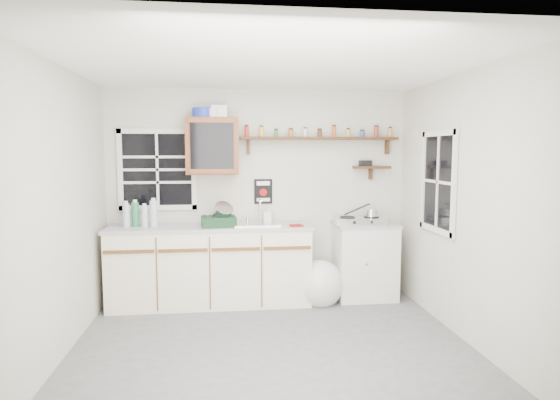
{
  "coord_description": "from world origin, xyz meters",
  "views": [
    {
      "loc": [
        -0.4,
        -4.05,
        1.76
      ],
      "look_at": [
        0.13,
        0.55,
        1.28
      ],
      "focal_mm": 30.0,
      "sensor_mm": 36.0,
      "label": 1
    }
  ],
  "objects": [
    {
      "name": "saucepan",
      "position": [
        1.31,
        1.31,
        1.03
      ],
      "size": [
        0.38,
        0.21,
        0.17
      ],
      "rotation": [
        0.0,
        0.0,
        -0.34
      ],
      "color": "silver",
      "rests_on": "hotplate"
    },
    {
      "name": "window_back",
      "position": [
        -1.2,
        1.59,
        1.55
      ],
      "size": [
        0.93,
        0.03,
        0.98
      ],
      "color": "black",
      "rests_on": "wall_back"
    },
    {
      "name": "right_cabinet",
      "position": [
        1.25,
        1.32,
        0.46
      ],
      "size": [
        0.73,
        0.57,
        0.91
      ],
      "color": "silver",
      "rests_on": "floor"
    },
    {
      "name": "warning_sign",
      "position": [
        0.05,
        1.59,
        1.28
      ],
      "size": [
        0.22,
        0.02,
        0.3
      ],
      "color": "black",
      "rests_on": "wall_back"
    },
    {
      "name": "upper_cabinet_clutter",
      "position": [
        -0.58,
        1.44,
        2.21
      ],
      "size": [
        0.4,
        0.24,
        0.14
      ],
      "color": "#182D9E",
      "rests_on": "upper_cabinet"
    },
    {
      "name": "soap_bottle",
      "position": [
        0.1,
        1.42,
        1.02
      ],
      "size": [
        0.12,
        0.12,
        0.2
      ],
      "primitive_type": "imported",
      "rotation": [
        0.0,
        0.0,
        -0.42
      ],
      "color": "white",
      "rests_on": "main_cabinet"
    },
    {
      "name": "water_bottles",
      "position": [
        -1.36,
        1.3,
        1.06
      ],
      "size": [
        0.38,
        0.12,
        0.32
      ],
      "color": "#A4B7C0",
      "rests_on": "main_cabinet"
    },
    {
      "name": "window_right",
      "position": [
        1.79,
        0.55,
        1.45
      ],
      "size": [
        0.03,
        0.78,
        1.08
      ],
      "color": "black",
      "rests_on": "wall_back"
    },
    {
      "name": "spice_shelf",
      "position": [
        0.73,
        1.51,
        1.93
      ],
      "size": [
        1.91,
        0.18,
        0.35
      ],
      "color": "black",
      "rests_on": "wall_back"
    },
    {
      "name": "hotplate",
      "position": [
        1.17,
        1.31,
        0.95
      ],
      "size": [
        0.61,
        0.36,
        0.08
      ],
      "rotation": [
        0.0,
        0.0,
        -0.09
      ],
      "color": "silver",
      "rests_on": "right_cabinet"
    },
    {
      "name": "sink",
      "position": [
        -0.05,
        1.3,
        0.93
      ],
      "size": [
        0.52,
        0.44,
        0.29
      ],
      "color": "silver",
      "rests_on": "main_cabinet"
    },
    {
      "name": "main_cabinet",
      "position": [
        -0.58,
        1.3,
        0.46
      ],
      "size": [
        2.31,
        0.63,
        0.92
      ],
      "color": "beige",
      "rests_on": "floor"
    },
    {
      "name": "dish_rack",
      "position": [
        -0.47,
        1.21,
        1.01
      ],
      "size": [
        0.41,
        0.32,
        0.29
      ],
      "rotation": [
        0.0,
        0.0,
        0.1
      ],
      "color": "black",
      "rests_on": "main_cabinet"
    },
    {
      "name": "upper_cabinet",
      "position": [
        -0.55,
        1.44,
        1.82
      ],
      "size": [
        0.6,
        0.32,
        0.65
      ],
      "color": "#5E2B17",
      "rests_on": "wall_back"
    },
    {
      "name": "room",
      "position": [
        0.0,
        0.0,
        1.25
      ],
      "size": [
        3.64,
        3.24,
        2.54
      ],
      "color": "#505052",
      "rests_on": "ground"
    },
    {
      "name": "secondary_shelf",
      "position": [
        1.36,
        1.52,
        1.58
      ],
      "size": [
        0.45,
        0.16,
        0.24
      ],
      "color": "black",
      "rests_on": "wall_back"
    },
    {
      "name": "trash_bag",
      "position": [
        0.67,
        1.15,
        0.23
      ],
      "size": [
        0.48,
        0.43,
        0.55
      ],
      "color": "silver",
      "rests_on": "floor"
    },
    {
      "name": "rag",
      "position": [
        0.39,
        1.12,
        0.93
      ],
      "size": [
        0.16,
        0.15,
        0.02
      ],
      "primitive_type": "cube",
      "rotation": [
        0.0,
        0.0,
        0.28
      ],
      "color": "maroon",
      "rests_on": "main_cabinet"
    }
  ]
}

